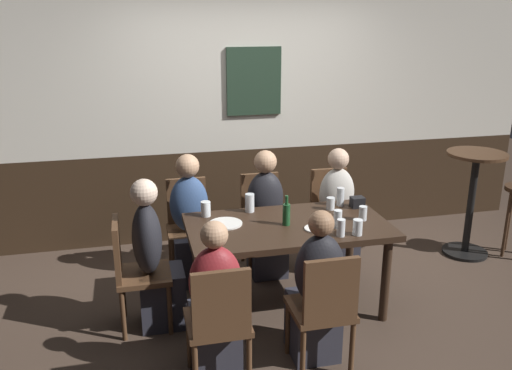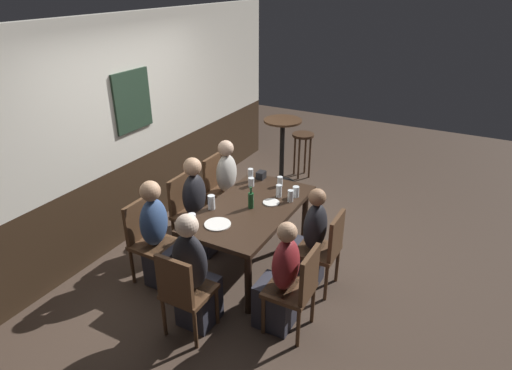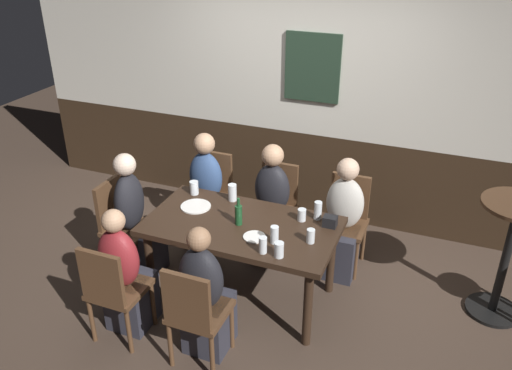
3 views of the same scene
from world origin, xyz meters
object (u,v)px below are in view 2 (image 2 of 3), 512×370
object	(u,v)px
beer_glass_tall	(296,192)
chair_left_near	(297,287)
plate_white_large	(218,224)
pint_glass_amber	(251,182)
pint_glass_pale	(211,203)
person_mid_near	(309,245)
person_left_far	(159,241)
person_right_far	(230,190)
chair_right_far	(219,186)
side_bar_table	(282,147)
dining_table	(251,214)
condiment_caddy	(261,175)
plate_white_small	(271,202)
chair_mid_near	(325,247)
tumbler_short	(280,182)
pint_glass_stout	(290,196)
bar_stool	(303,143)
chair_head_west	(184,290)
chair_mid_far	(187,209)
beer_bottle_green	(251,200)
chair_left_far	(147,237)
highball_clear	(251,176)
beer_glass_half	(192,220)
person_head_west	(194,279)
tumbler_water	(279,192)
person_left_near	(280,284)

from	to	relation	value
beer_glass_tall	chair_left_near	bearing A→B (deg)	-155.35
plate_white_large	pint_glass_amber	bearing A→B (deg)	7.92
pint_glass_pale	person_mid_near	bearing A→B (deg)	-77.21
person_left_far	person_right_far	distance (m)	1.39
chair_right_far	person_left_far	distance (m)	1.40
chair_right_far	side_bar_table	bearing A→B (deg)	-10.69
pint_glass_pale	dining_table	bearing A→B (deg)	-55.61
condiment_caddy	plate_white_small	bearing A→B (deg)	-142.53
chair_mid_near	tumbler_short	xyz separation A→B (m)	(0.60, 0.79, 0.29)
chair_right_far	pint_glass_stout	distance (m)	1.26
chair_mid_near	pint_glass_pale	bearing A→B (deg)	101.07
chair_right_far	bar_stool	xyz separation A→B (m)	(1.80, -0.41, 0.07)
tumbler_short	condiment_caddy	bearing A→B (deg)	74.75
person_right_far	chair_head_west	bearing A→B (deg)	-160.20
chair_mid_far	beer_bottle_green	distance (m)	0.92
beer_bottle_green	bar_stool	distance (m)	2.57
person_left_far	chair_left_far	bearing A→B (deg)	90.00
person_right_far	pint_glass_amber	bearing A→B (deg)	-119.52
person_right_far	pint_glass_amber	distance (m)	0.60
dining_table	highball_clear	bearing A→B (deg)	28.95
beer_glass_half	pint_glass_pale	size ratio (longest dim) A/B	0.80
person_right_far	condiment_caddy	size ratio (longest dim) A/B	10.30
person_head_west	tumbler_water	size ratio (longest dim) A/B	8.23
person_left_near	pint_glass_amber	xyz separation A→B (m)	(1.14, 0.92, 0.33)
chair_right_far	tumbler_short	xyz separation A→B (m)	(-0.09, -0.90, 0.29)
person_right_far	bar_stool	size ratio (longest dim) A/B	1.57
pint_glass_stout	beer_bottle_green	world-z (taller)	beer_bottle_green
side_bar_table	beer_glass_half	bearing A→B (deg)	-174.18
tumbler_short	chair_left_near	bearing A→B (deg)	-148.63
chair_head_west	pint_glass_amber	xyz separation A→B (m)	(1.65, 0.24, 0.29)
chair_head_west	highball_clear	bearing A→B (deg)	9.92
tumbler_short	tumbler_water	world-z (taller)	tumbler_water
person_mid_near	beer_bottle_green	xyz separation A→B (m)	(-0.02, 0.67, 0.37)
plate_white_large	tumbler_short	bearing A→B (deg)	-8.57
dining_table	tumbler_water	distance (m)	0.41
beer_glass_half	beer_bottle_green	distance (m)	0.67
person_mid_near	person_left_far	world-z (taller)	person_left_far
chair_mid_far	plate_white_small	size ratio (longest dim) A/B	4.90
person_right_far	beer_glass_tall	bearing A→B (deg)	-104.12
pint_glass_stout	beer_glass_half	size ratio (longest dim) A/B	1.07
chair_mid_far	condiment_caddy	bearing A→B (deg)	-42.00
person_left_far	condiment_caddy	distance (m)	1.48
pint_glass_pale	chair_left_far	bearing A→B (deg)	132.37
pint_glass_pale	side_bar_table	distance (m)	2.30
person_head_west	chair_mid_near	bearing A→B (deg)	-39.03
plate_white_large	plate_white_small	size ratio (longest dim) A/B	1.46
chair_right_far	person_right_far	xyz separation A→B (m)	(0.00, -0.16, -0.02)
person_left_far	beer_bottle_green	world-z (taller)	person_left_far
person_left_far	pint_glass_stout	distance (m)	1.45
person_mid_near	plate_white_large	bearing A→B (deg)	121.14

